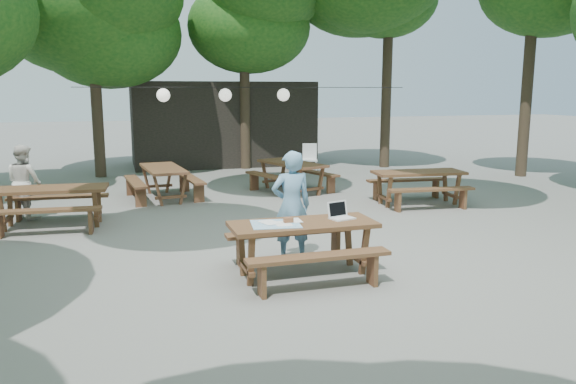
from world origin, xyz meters
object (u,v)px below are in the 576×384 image
Objects in this scene: woman at (291,206)px; second_person at (24,182)px; picnic_table_nw at (52,207)px; plastic_chair at (310,165)px; main_picnic_table at (303,248)px.

second_person is at bearing -41.76° from woman.
second_person is at bearing 126.70° from picnic_table_nw.
woman is 9.01m from plastic_chair.
second_person reaches higher than plastic_chair.
picnic_table_nw is at bearing -127.37° from plastic_chair.
plastic_chair is (6.88, 5.14, -0.13)m from picnic_table_nw.
picnic_table_nw is 2.29× the size of plastic_chair.
plastic_chair is (7.46, 4.21, -0.48)m from second_person.
main_picnic_table is at bearing 177.66° from second_person.
woman is at bearing -37.11° from picnic_table_nw.
main_picnic_table is 5.38m from picnic_table_nw.
main_picnic_table is at bearing -43.47° from picnic_table_nw.
second_person is (-4.25, 4.18, -0.09)m from woman.
picnic_table_nw is 8.59m from plastic_chair.
plastic_chair is at bearing 70.24° from main_picnic_table.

